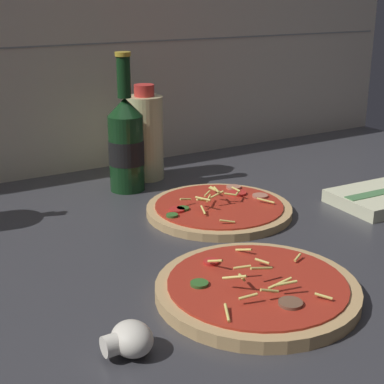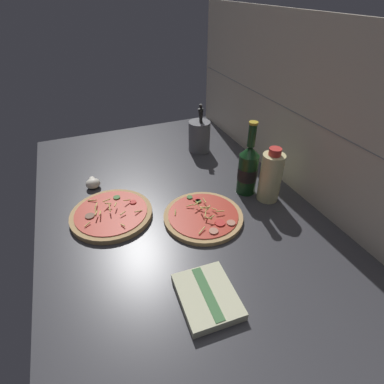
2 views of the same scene
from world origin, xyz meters
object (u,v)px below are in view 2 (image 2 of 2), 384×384
(oil_bottle, at_px, (271,177))
(pizza_far, at_px, (203,216))
(dish_towel, at_px, (207,296))
(beer_bottle, at_px, (248,169))
(pizza_near, at_px, (112,214))
(utensil_crock, at_px, (199,136))
(mushroom_left, at_px, (93,183))

(oil_bottle, bearing_deg, pizza_far, -86.47)
(dish_towel, bearing_deg, beer_bottle, 138.65)
(dish_towel, bearing_deg, oil_bottle, 128.76)
(pizza_near, xyz_separation_m, pizza_far, (0.12, 0.28, -0.00))
(beer_bottle, distance_m, utensil_crock, 0.37)
(pizza_far, height_order, mushroom_left, pizza_far)
(beer_bottle, bearing_deg, pizza_far, -68.15)
(beer_bottle, height_order, mushroom_left, beer_bottle)
(pizza_near, height_order, utensil_crock, utensil_crock)
(pizza_near, height_order, beer_bottle, beer_bottle)
(beer_bottle, distance_m, oil_bottle, 0.08)
(pizza_near, xyz_separation_m, mushroom_left, (-0.20, -0.03, 0.01))
(pizza_far, bearing_deg, dish_towel, -22.20)
(pizza_near, distance_m, oil_bottle, 0.56)
(pizza_far, relative_size, utensil_crock, 1.19)
(oil_bottle, xyz_separation_m, utensil_crock, (-0.44, -0.08, -0.02))
(mushroom_left, relative_size, utensil_crock, 0.26)
(mushroom_left, height_order, dish_towel, mushroom_left)
(oil_bottle, relative_size, utensil_crock, 0.91)
(pizza_far, xyz_separation_m, dish_towel, (0.29, -0.12, 0.00))
(mushroom_left, distance_m, dish_towel, 0.64)
(dish_towel, bearing_deg, pizza_far, 157.80)
(oil_bottle, bearing_deg, beer_bottle, -143.02)
(pizza_far, bearing_deg, beer_bottle, 111.85)
(pizza_far, height_order, dish_towel, pizza_far)
(pizza_near, bearing_deg, utensil_crock, 125.54)
(beer_bottle, height_order, utensil_crock, beer_bottle)
(mushroom_left, xyz_separation_m, utensil_crock, (-0.13, 0.49, 0.05))
(beer_bottle, bearing_deg, dish_towel, -41.35)
(oil_bottle, distance_m, utensil_crock, 0.44)
(pizza_far, bearing_deg, mushroom_left, -135.98)
(utensil_crock, bearing_deg, beer_bottle, 4.45)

